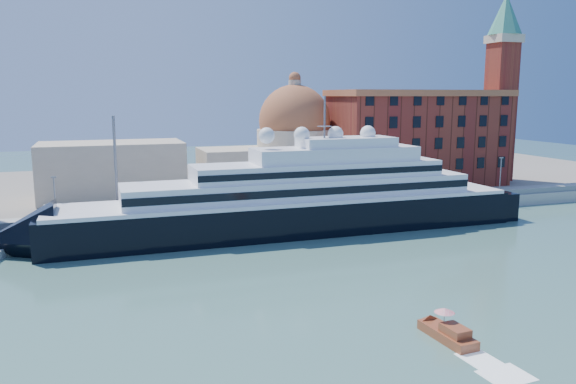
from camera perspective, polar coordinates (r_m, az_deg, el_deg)
name	(u,v)px	position (r m, az deg, el deg)	size (l,w,h in m)	color
ground	(285,276)	(76.03, -0.29, -8.53)	(400.00, 400.00, 0.00)	#3C6962
quay	(228,216)	(107.38, -6.11, -2.46)	(180.00, 10.00, 2.50)	gray
land	(192,185)	(147.04, -9.68, 0.67)	(260.00, 72.00, 2.00)	slate
quay_fence	(233,211)	(102.71, -5.56, -1.96)	(180.00, 0.10, 1.20)	slate
superyacht	(276,206)	(97.83, -1.18, -1.47)	(93.41, 12.95, 27.92)	black
water_taxi	(448,333)	(59.20, 15.98, -13.58)	(2.72, 6.96, 3.24)	maroon
warehouse	(418,137)	(142.25, 13.03, 5.44)	(43.00, 19.00, 23.25)	maroon
campanile	(502,76)	(156.01, 20.89, 10.92)	(8.40, 8.40, 47.00)	maroon
church	(231,153)	(130.16, -5.78, 3.99)	(66.00, 18.00, 25.50)	beige
lamp_posts	(160,176)	(102.17, -12.92, 1.62)	(120.80, 2.40, 18.00)	slate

